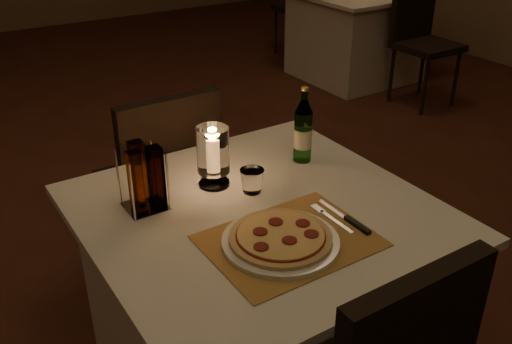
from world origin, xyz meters
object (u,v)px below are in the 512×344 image
main_table (259,305)px  neighbor_table_right (356,35)px  chair_far (164,172)px  hurricane_candle (213,152)px  pizza (281,237)px  tumbler (252,181)px  plate (281,241)px  water_bottle (303,132)px

main_table → neighbor_table_right: (2.60, 2.46, 0.00)m
chair_far → hurricane_candle: (-0.04, -0.50, 0.31)m
neighbor_table_right → chair_far: bearing=-146.2°
pizza → tumbler: tumbler is taller
hurricane_candle → neighbor_table_right: (2.64, 2.25, -0.48)m
chair_far → plate: (-0.05, -0.89, 0.20)m
plate → water_bottle: 0.53m
main_table → tumbler: (0.04, 0.11, 0.40)m
tumbler → water_bottle: bearing=19.0°
pizza → tumbler: size_ratio=3.66×
main_table → chair_far: (-0.00, 0.71, 0.18)m
chair_far → water_bottle: (0.31, -0.52, 0.30)m
main_table → hurricane_candle: size_ratio=5.01×
tumbler → hurricane_candle: (-0.08, 0.10, 0.08)m
neighbor_table_right → tumbler: bearing=-137.4°
pizza → tumbler: (0.09, 0.29, 0.01)m
main_table → water_bottle: 0.60m
neighbor_table_right → plate: bearing=-135.1°
pizza → water_bottle: 0.53m
chair_far → hurricane_candle: size_ratio=4.51×
water_bottle → hurricane_candle: (-0.34, 0.01, 0.01)m
pizza → neighbor_table_right: (2.65, 2.64, -0.39)m
main_table → tumbler: bearing=68.9°
plate → neighbor_table_right: plate is taller
plate → neighbor_table_right: size_ratio=0.32×
plate → pizza: bearing=-25.2°
chair_far → tumbler: chair_far is taller
tumbler → neighbor_table_right: bearing=42.6°
main_table → pizza: pizza is taller
main_table → tumbler: 0.42m
water_bottle → neighbor_table_right: bearing=44.6°
chair_far → pizza: bearing=-93.2°
plate → neighbor_table_right: 3.75m
chair_far → tumbler: size_ratio=11.77×
plate → tumbler: bearing=72.3°
pizza → hurricane_candle: bearing=88.3°
plate → hurricane_candle: (0.01, 0.39, 0.11)m
main_table → chair_far: bearing=90.0°
pizza → main_table: bearing=74.5°
water_bottle → hurricane_candle: water_bottle is taller
main_table → neighbor_table_right: bearing=43.4°
pizza → neighbor_table_right: bearing=44.9°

